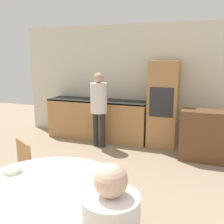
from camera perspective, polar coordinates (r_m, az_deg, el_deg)
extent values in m
cube|color=beige|center=(5.71, 8.00, 6.47)|extent=(6.17, 0.05, 2.60)
cube|color=#AD7A47|center=(5.85, -3.28, -1.66)|extent=(2.33, 0.60, 0.92)
cube|color=black|center=(5.76, -3.33, 2.62)|extent=(2.33, 0.60, 0.03)
cube|color=#AD7A47|center=(5.37, 11.62, 1.73)|extent=(0.59, 0.58, 1.81)
cube|color=#28282D|center=(5.07, 11.18, 2.16)|extent=(0.47, 0.01, 0.60)
cube|color=brown|center=(4.91, 21.43, -5.16)|extent=(1.05, 0.45, 0.94)
cylinder|color=beige|center=(2.33, -14.90, -16.95)|extent=(1.43, 1.43, 0.03)
cylinder|color=#AD7A47|center=(3.22, -23.77, -19.91)|extent=(0.04, 0.04, 0.42)
cylinder|color=#AD7A47|center=(3.57, -20.25, -16.28)|extent=(0.04, 0.04, 0.42)
cylinder|color=#AD7A47|center=(3.31, -18.19, -18.58)|extent=(0.04, 0.04, 0.42)
cube|color=#AD7A47|center=(3.29, -22.22, -14.66)|extent=(0.55, 0.55, 0.02)
cube|color=#AD7A47|center=(3.25, -19.44, -10.18)|extent=(0.34, 0.22, 0.46)
sphere|color=tan|center=(1.53, -0.29, -15.34)|extent=(0.21, 0.21, 0.21)
cylinder|color=#262628|center=(5.36, -3.73, -3.96)|extent=(0.11, 0.11, 0.74)
cylinder|color=#262628|center=(5.30, -2.18, -4.13)|extent=(0.11, 0.11, 0.74)
cylinder|color=silver|center=(5.17, -3.04, 3.22)|extent=(0.34, 0.34, 0.62)
sphere|color=tan|center=(5.12, -3.10, 7.79)|extent=(0.21, 0.21, 0.21)
cylinder|color=silver|center=(2.71, -21.83, -12.24)|extent=(0.18, 0.18, 0.04)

